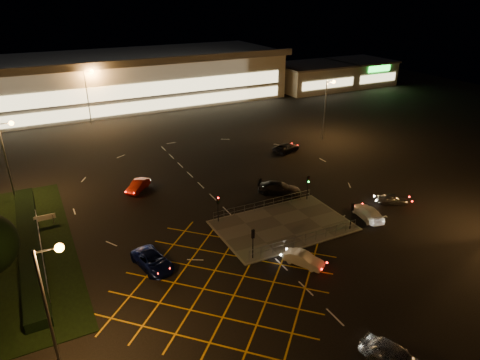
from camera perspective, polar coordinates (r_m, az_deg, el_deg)
name	(u,v)px	position (r m, az deg, el deg)	size (l,w,h in m)	color
ground	(258,222)	(48.10, 2.45, -5.61)	(180.00, 180.00, 0.00)	black
pedestrian_island	(283,225)	(47.51, 5.76, -6.05)	(14.00, 9.00, 0.12)	#4C4944
hedge	(30,243)	(48.27, -26.24, -7.58)	(2.00, 26.00, 1.00)	black
supermarket	(123,79)	(102.01, -15.29, 12.90)	(72.00, 26.50, 10.50)	beige
retail_unit_a	(312,76)	(114.10, 9.52, 13.46)	(18.80, 14.80, 6.35)	beige
retail_unit_b	(360,71)	(124.14, 15.68, 13.77)	(14.80, 14.80, 6.35)	beige
streetlight_sw	(52,295)	(29.75, -23.82, -13.89)	(1.78, 0.56, 10.03)	slate
streetlight_nw	(8,151)	(56.93, -28.52, 3.46)	(1.78, 0.56, 10.03)	slate
streetlight_ne	(327,101)	(74.19, 11.59, 10.22)	(1.78, 0.56, 10.03)	slate
streetlight_far_left	(89,89)	(86.66, -19.50, 11.33)	(1.78, 0.56, 10.03)	slate
streetlight_far_right	(267,71)	(101.75, 3.67, 14.37)	(1.78, 0.56, 10.03)	slate
signal_sw	(253,238)	(40.71, 1.74, -7.74)	(0.28, 0.30, 3.15)	black
signal_se	(352,210)	(46.97, 14.71, -3.95)	(0.28, 0.30, 3.15)	black
signal_nw	(218,203)	(46.94, -2.96, -3.14)	(0.28, 0.30, 3.15)	black
signal_ne	(308,183)	(52.45, 9.05, -0.35)	(0.28, 0.30, 3.15)	black
car_near_silver	(393,356)	(33.55, 19.75, -21.18)	(1.85, 4.60, 1.57)	#A6A9AD
car_queue_white	(304,259)	(41.30, 8.47, -10.39)	(1.35, 3.86, 1.27)	silver
car_left_blue	(152,261)	(41.33, -11.59, -10.49)	(2.37, 5.13, 1.43)	#0E1856
car_far_dkgrey	(279,188)	(54.24, 5.28, -1.12)	(2.21, 5.43, 1.58)	black
car_right_silver	(393,199)	(54.90, 19.71, -2.40)	(1.48, 3.67, 1.25)	#A3A5AA
car_circ_red	(138,186)	(56.53, -13.45, -0.75)	(1.45, 4.15, 1.37)	maroon
car_east_grey	(286,148)	(68.74, 6.19, 4.32)	(2.21, 4.80, 1.33)	black
car_approach_white	(368,213)	(50.64, 16.68, -4.18)	(1.95, 4.80, 1.39)	white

